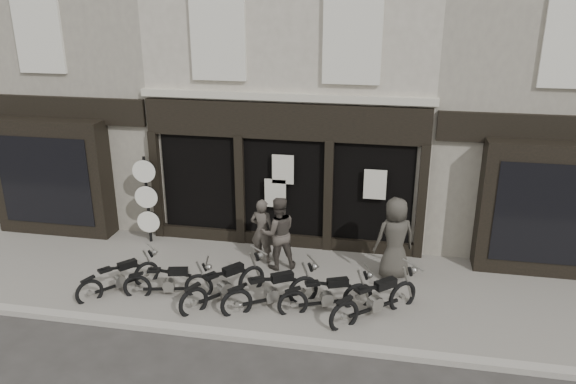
% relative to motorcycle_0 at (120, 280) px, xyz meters
% --- Properties ---
extents(ground_plane, '(90.00, 90.00, 0.00)m').
position_rel_motorcycle_0_xyz_m(ground_plane, '(3.15, 0.12, -0.37)').
color(ground_plane, '#2D2B28').
rests_on(ground_plane, ground).
extents(pavement, '(30.00, 4.20, 0.12)m').
position_rel_motorcycle_0_xyz_m(pavement, '(3.15, 1.02, -0.31)').
color(pavement, slate).
rests_on(pavement, ground_plane).
extents(kerb, '(30.00, 0.25, 0.13)m').
position_rel_motorcycle_0_xyz_m(kerb, '(3.15, -1.13, -0.31)').
color(kerb, gray).
rests_on(kerb, ground_plane).
extents(central_building, '(7.30, 6.22, 8.34)m').
position_rel_motorcycle_0_xyz_m(central_building, '(3.15, 6.07, 3.71)').
color(central_building, '#B9B19F').
rests_on(central_building, ground).
extents(neighbour_left, '(5.60, 6.73, 8.34)m').
position_rel_motorcycle_0_xyz_m(neighbour_left, '(-3.20, 6.01, 3.67)').
color(neighbour_left, gray).
rests_on(neighbour_left, ground).
extents(neighbour_right, '(5.60, 6.73, 8.34)m').
position_rel_motorcycle_0_xyz_m(neighbour_right, '(9.50, 6.01, 3.67)').
color(neighbour_right, gray).
rests_on(neighbour_right, ground).
extents(motorcycle_0, '(1.44, 1.62, 0.94)m').
position_rel_motorcycle_0_xyz_m(motorcycle_0, '(0.00, 0.00, 0.00)').
color(motorcycle_0, black).
rests_on(motorcycle_0, ground).
extents(motorcycle_1, '(1.95, 0.71, 0.95)m').
position_rel_motorcycle_0_xyz_m(motorcycle_1, '(1.17, 0.01, 0.00)').
color(motorcycle_1, black).
rests_on(motorcycle_1, ground).
extents(motorcycle_2, '(1.60, 1.83, 1.05)m').
position_rel_motorcycle_0_xyz_m(motorcycle_2, '(2.43, 0.04, 0.05)').
color(motorcycle_2, black).
rests_on(motorcycle_2, ground).
extents(motorcycle_3, '(1.96, 1.41, 1.05)m').
position_rel_motorcycle_0_xyz_m(motorcycle_3, '(3.49, -0.03, 0.05)').
color(motorcycle_3, black).
rests_on(motorcycle_3, ground).
extents(motorcycle_4, '(1.95, 1.06, 0.99)m').
position_rel_motorcycle_0_xyz_m(motorcycle_4, '(4.66, 0.08, 0.02)').
color(motorcycle_4, black).
rests_on(motorcycle_4, ground).
extents(motorcycle_5, '(1.84, 1.68, 1.07)m').
position_rel_motorcycle_0_xyz_m(motorcycle_5, '(5.67, 0.02, 0.05)').
color(motorcycle_5, black).
rests_on(motorcycle_5, ground).
extents(man_left, '(0.65, 0.47, 1.64)m').
position_rel_motorcycle_0_xyz_m(man_left, '(2.82, 1.99, 0.57)').
color(man_left, '#433D37').
rests_on(man_left, pavement).
extents(man_centre, '(1.07, 0.97, 1.81)m').
position_rel_motorcycle_0_xyz_m(man_centre, '(3.26, 1.77, 0.65)').
color(man_centre, '#403A34').
rests_on(man_centre, pavement).
extents(man_right, '(1.12, 0.95, 1.96)m').
position_rel_motorcycle_0_xyz_m(man_right, '(6.00, 1.81, 0.73)').
color(man_right, '#38352E').
rests_on(man_right, pavement).
extents(advert_sign_post, '(0.61, 0.39, 2.48)m').
position_rel_motorcycle_0_xyz_m(advert_sign_post, '(-0.40, 2.56, 0.84)').
color(advert_sign_post, black).
rests_on(advert_sign_post, ground).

